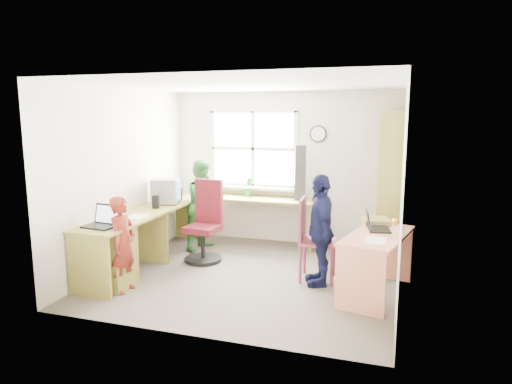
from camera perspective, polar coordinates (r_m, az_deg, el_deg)
room at (r=5.74m, az=-0.35°, el=1.40°), size 3.64×3.44×2.44m
l_desk at (r=6.10m, az=-13.41°, el=-5.70°), size 2.38×2.95×0.75m
right_desk at (r=5.38m, az=14.87°, el=-7.15°), size 0.83×1.33×0.71m
bookshelf at (r=6.58m, az=16.37°, el=0.17°), size 0.30×1.02×2.10m
swivel_chair at (r=6.49m, az=-6.36°, el=-4.26°), size 0.57×0.57×1.13m
wooden_chair at (r=5.73m, az=7.01°, el=-5.44°), size 0.47×0.47×1.03m
crt_monitor at (r=6.81m, az=-11.20°, el=0.13°), size 0.44×0.41×0.37m
laptop_left at (r=5.64m, az=-18.56°, el=-3.50°), size 0.39×0.34×0.25m
laptop_right at (r=5.51m, az=14.62°, el=-4.07°), size 0.33×0.37×0.23m
speaker_a at (r=6.51m, az=-12.42°, el=-1.21°), size 0.12×0.12×0.18m
speaker_b at (r=7.09m, az=-9.70°, el=-0.20°), size 0.12×0.12×0.19m
cd_tower at (r=6.99m, az=5.52°, el=2.43°), size 0.20×0.19×0.84m
game_box at (r=5.83m, az=14.73°, el=-3.52°), size 0.40×0.40×0.06m
paper_a at (r=6.04m, az=-14.67°, el=-2.99°), size 0.25×0.34×0.00m
paper_b at (r=5.06m, az=14.68°, el=-5.90°), size 0.22×0.31×0.00m
potted_plant at (r=7.27m, az=-0.89°, el=0.67°), size 0.20×0.17×0.31m
person_red at (r=5.52m, az=-16.30°, el=-6.31°), size 0.27×0.41×1.12m
person_green at (r=6.99m, az=-6.50°, el=-1.59°), size 0.66×0.77×1.37m
person_navy at (r=5.54m, az=8.02°, el=-4.72°), size 0.57×0.86×1.35m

